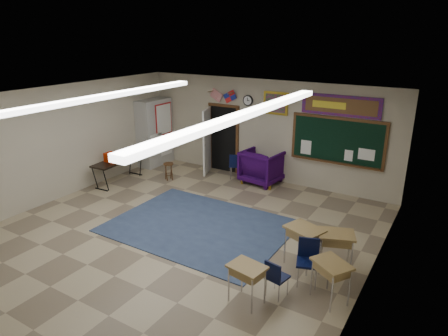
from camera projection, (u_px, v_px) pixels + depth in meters
The scene contains 24 objects.
floor at pixel (171, 239), 8.72m from camera, with size 9.00×9.00×0.00m, color tan.
back_wall at pixel (264, 130), 11.85m from camera, with size 8.00×0.04×3.00m, color #B7AE95.
left_wall at pixel (46, 146), 10.21m from camera, with size 0.04×9.00×3.00m, color #B7AE95.
right_wall at pixel (367, 220), 6.25m from camera, with size 0.04×9.00×3.00m, color #B7AE95.
ceiling at pixel (164, 102), 7.74m from camera, with size 8.00×9.00×0.04m, color white.
area_rug at pixel (199, 226), 9.26m from camera, with size 4.00×3.00×0.02m, color #374968.
fluorescent_strips at pixel (164, 105), 7.76m from camera, with size 3.86×6.00×0.10m, color white, non-canonical shape.
doorway at pixel (219, 139), 12.62m from camera, with size 1.10×0.89×2.16m.
chalkboard at pixel (337, 142), 10.74m from camera, with size 2.55×0.14×1.30m.
bulletin_board at pixel (340, 106), 10.43m from camera, with size 2.10×0.05×0.55m.
framed_art_print at pixel (276, 103), 11.37m from camera, with size 0.75×0.05×0.65m.
wall_clock at pixel (248, 100), 11.82m from camera, with size 0.32×0.05×0.32m.
wall_flags at pixel (223, 94), 12.18m from camera, with size 1.16×0.06×0.70m, color red, non-canonical shape.
storage_cabinet at pixel (155, 132), 13.30m from camera, with size 0.59×1.25×2.20m.
wingback_armchair at pixel (262, 166), 11.82m from camera, with size 1.07×1.10×1.00m, color #23053A.
student_chair_reading at pixel (236, 166), 12.17m from camera, with size 0.40×0.40×0.81m, color black, non-canonical shape.
student_chair_desk_a at pixel (277, 278), 6.74m from camera, with size 0.35×0.35×0.70m, color black, non-canonical shape.
student_chair_desk_b at pixel (308, 263), 7.04m from camera, with size 0.41×0.41×0.83m, color black, non-canonical shape.
student_desk_front_left at pixel (303, 245), 7.58m from camera, with size 0.81×0.71×0.81m.
student_desk_front_right at pixel (335, 250), 7.44m from camera, with size 0.79×0.69×0.78m.
student_desk_back_left at pixel (247, 282), 6.55m from camera, with size 0.65×0.53×0.70m.
student_desk_back_right at pixel (330, 279), 6.60m from camera, with size 0.76×0.71×0.73m.
folding_table at pixel (118, 170), 11.88m from camera, with size 0.67×1.73×0.97m.
wooden_stool at pixel (169, 171), 12.10m from camera, with size 0.30×0.30×0.53m.
Camera 1 is at (5.05, -5.98, 4.30)m, focal length 32.00 mm.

